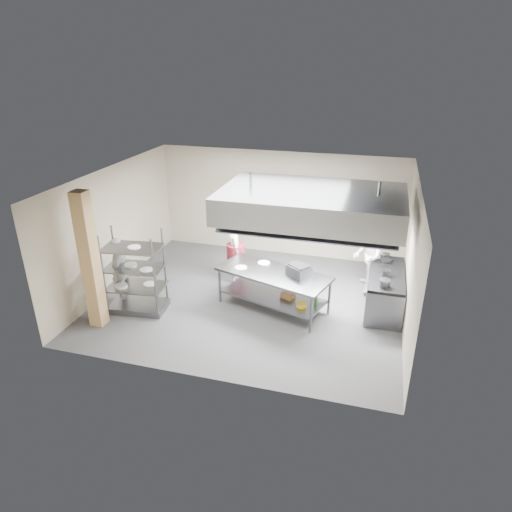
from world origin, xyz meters
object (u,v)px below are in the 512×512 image
(island, at_px, (273,290))
(cooking_range, at_px, (385,291))
(griddle, at_px, (299,270))
(chef_head, at_px, (234,251))
(chef_plating, at_px, (120,271))
(stockpot, at_px, (385,273))
(pass_rack, at_px, (135,272))
(chef_line, at_px, (368,256))

(island, distance_m, cooking_range, 2.58)
(island, distance_m, griddle, 0.81)
(chef_head, relative_size, griddle, 3.52)
(chef_plating, height_order, stockpot, chef_plating)
(chef_plating, bearing_deg, griddle, 84.51)
(island, xyz_separation_m, chef_head, (-1.29, 1.10, 0.39))
(island, bearing_deg, griddle, 18.74)
(pass_rack, relative_size, stockpot, 8.32)
(island, relative_size, chef_head, 1.52)
(chef_line, relative_size, chef_plating, 1.11)
(chef_line, bearing_deg, stockpot, 17.49)
(pass_rack, bearing_deg, stockpot, 7.98)
(cooking_range, bearing_deg, chef_plating, -166.79)
(island, xyz_separation_m, stockpot, (2.43, 0.52, 0.52))
(cooking_range, distance_m, chef_head, 3.81)
(island, relative_size, chef_plating, 1.57)
(chef_head, relative_size, stockpot, 7.32)
(chef_head, height_order, griddle, chef_head)
(griddle, xyz_separation_m, stockpot, (1.86, 0.51, -0.05))
(pass_rack, height_order, stockpot, pass_rack)
(island, relative_size, stockpot, 11.14)
(pass_rack, xyz_separation_m, cooking_range, (5.46, 1.61, -0.54))
(island, height_order, cooking_range, island)
(pass_rack, bearing_deg, chef_head, 43.06)
(chef_head, height_order, chef_plating, chef_head)
(stockpot, bearing_deg, griddle, -164.60)
(chef_head, bearing_deg, island, -159.24)
(cooking_range, relative_size, griddle, 4.18)
(chef_line, xyz_separation_m, stockpot, (0.43, -0.98, 0.07))
(island, height_order, pass_rack, pass_rack)
(griddle, distance_m, stockpot, 1.93)
(pass_rack, distance_m, stockpot, 5.59)
(cooking_range, xyz_separation_m, griddle, (-1.90, -0.69, 0.61))
(island, height_order, chef_head, chef_head)
(pass_rack, xyz_separation_m, chef_head, (1.69, 2.00, -0.11))
(griddle, bearing_deg, stockpot, 51.52)
(island, xyz_separation_m, griddle, (0.57, 0.01, 0.57))
(pass_rack, height_order, griddle, pass_rack)
(pass_rack, height_order, chef_plating, pass_rack)
(chef_head, distance_m, chef_line, 3.31)
(chef_plating, bearing_deg, chef_head, 113.82)
(chef_line, relative_size, stockpot, 7.88)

